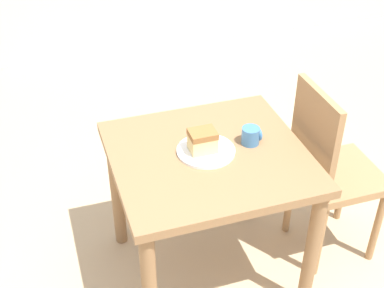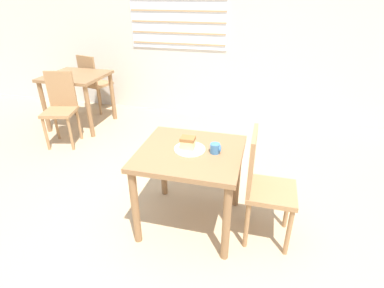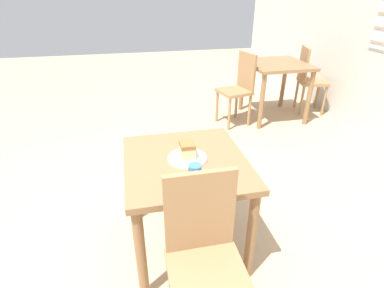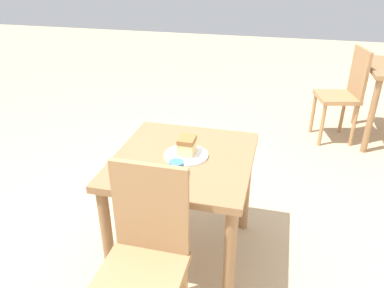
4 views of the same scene
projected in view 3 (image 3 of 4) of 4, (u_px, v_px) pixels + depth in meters
The scene contains 9 objects.
ground_plane at pixel (122, 241), 2.20m from camera, with size 14.00×14.00×0.00m, color tan.
dining_table_near at pixel (186, 176), 1.91m from camera, with size 0.80×0.75×0.70m.
dining_table_far at pixel (276, 73), 4.00m from camera, with size 0.79×0.76×0.76m.
chair_near_window at pixel (205, 257), 1.45m from camera, with size 0.37×0.37×0.92m.
chair_far_corner at pixel (239, 87), 3.86m from camera, with size 0.45×0.45×0.92m.
chair_far_opposite at pixel (309, 78), 4.24m from camera, with size 0.45×0.45×0.92m.
plate at pixel (188, 158), 1.86m from camera, with size 0.24×0.24×0.01m.
cake_slice at pixel (187, 149), 1.85m from camera, with size 0.11×0.09×0.09m.
coffee_mug at pixel (195, 171), 1.67m from camera, with size 0.08×0.08×0.08m.
Camera 3 is at (1.68, 0.17, 1.66)m, focal length 28.00 mm.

